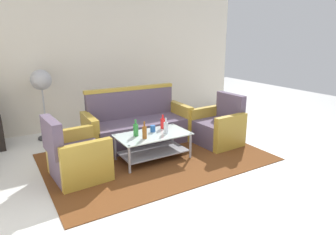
# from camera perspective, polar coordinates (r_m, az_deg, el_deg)

# --- Properties ---
(ground_plane) EXTENTS (14.00, 14.00, 0.00)m
(ground_plane) POSITION_cam_1_polar(r_m,az_deg,el_deg) (4.13, 3.82, -11.17)
(ground_plane) COLOR white
(wall_back) EXTENTS (6.52, 0.12, 2.80)m
(wall_back) POSITION_cam_1_polar(r_m,az_deg,el_deg) (6.44, -12.04, 11.25)
(wall_back) COLOR silver
(wall_back) RESTS_ON ground
(rug) EXTENTS (3.29, 2.21, 0.01)m
(rug) POSITION_cam_1_polar(r_m,az_deg,el_deg) (4.71, -2.28, -7.57)
(rug) COLOR brown
(rug) RESTS_ON ground
(couch) EXTENTS (1.82, 0.79, 0.96)m
(couch) POSITION_cam_1_polar(r_m,az_deg,el_deg) (5.20, -5.86, -1.68)
(couch) COLOR #5B4C60
(couch) RESTS_ON rug
(armchair_left) EXTENTS (0.74, 0.80, 0.85)m
(armchair_left) POSITION_cam_1_polar(r_m,az_deg,el_deg) (4.16, -17.19, -7.31)
(armchair_left) COLOR #5B4C60
(armchair_left) RESTS_ON rug
(armchair_right) EXTENTS (0.73, 0.79, 0.85)m
(armchair_right) POSITION_cam_1_polar(r_m,az_deg,el_deg) (5.26, 9.57, -1.94)
(armchair_right) COLOR #5B4C60
(armchair_right) RESTS_ON rug
(coffee_table) EXTENTS (1.10, 0.60, 0.40)m
(coffee_table) POSITION_cam_1_polar(r_m,az_deg,el_deg) (4.54, -2.87, -4.85)
(coffee_table) COLOR silver
(coffee_table) RESTS_ON rug
(bottle_clear) EXTENTS (0.07, 0.07, 0.24)m
(bottle_clear) POSITION_cam_1_polar(r_m,az_deg,el_deg) (4.51, -0.40, -1.90)
(bottle_clear) COLOR silver
(bottle_clear) RESTS_ON coffee_table
(bottle_red) EXTENTS (0.07, 0.07, 0.22)m
(bottle_red) POSITION_cam_1_polar(r_m,az_deg,el_deg) (4.73, -1.00, -1.10)
(bottle_red) COLOR red
(bottle_red) RESTS_ON coffee_table
(bottle_green) EXTENTS (0.08, 0.08, 0.25)m
(bottle_green) POSITION_cam_1_polar(r_m,az_deg,el_deg) (4.41, -6.18, -2.33)
(bottle_green) COLOR #2D8C38
(bottle_green) RESTS_ON coffee_table
(bottle_brown) EXTENTS (0.07, 0.07, 0.25)m
(bottle_brown) POSITION_cam_1_polar(r_m,az_deg,el_deg) (4.29, -4.51, -2.81)
(bottle_brown) COLOR brown
(bottle_brown) RESTS_ON coffee_table
(cup) EXTENTS (0.08, 0.08, 0.10)m
(cup) POSITION_cam_1_polar(r_m,az_deg,el_deg) (4.59, -2.93, -2.13)
(cup) COLOR #2659A5
(cup) RESTS_ON coffee_table
(pedestal_fan) EXTENTS (0.36, 0.36, 1.27)m
(pedestal_fan) POSITION_cam_1_polar(r_m,az_deg,el_deg) (5.72, -23.07, 5.91)
(pedestal_fan) COLOR #2D2D33
(pedestal_fan) RESTS_ON ground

